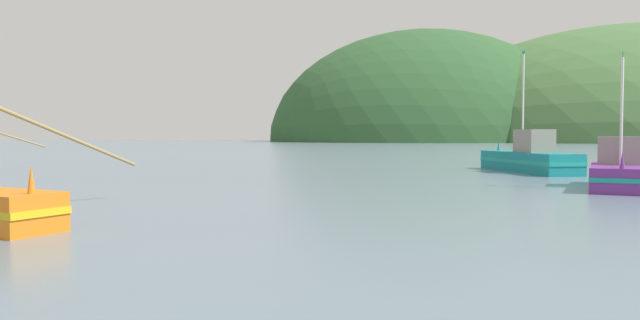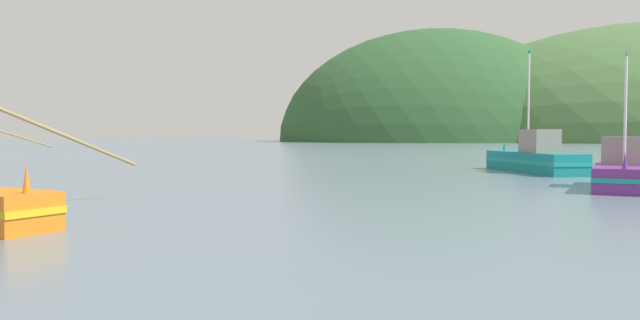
% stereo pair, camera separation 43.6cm
% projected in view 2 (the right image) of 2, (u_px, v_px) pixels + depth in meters
% --- Properties ---
extents(hill_far_left, '(109.97, 87.97, 78.06)m').
position_uv_depth(hill_far_left, '(435.00, 141.00, 214.91)').
color(hill_far_left, '#2D562D').
rests_on(hill_far_left, ground).
extents(fishing_boat_teal, '(3.97, 9.74, 7.89)m').
position_uv_depth(fishing_boat_teal, '(534.00, 159.00, 39.06)').
color(fishing_boat_teal, '#147F84').
rests_on(fishing_boat_teal, ground).
extents(fishing_boat_purple, '(5.04, 7.33, 6.04)m').
position_uv_depth(fishing_boat_purple, '(624.00, 172.00, 27.18)').
color(fishing_boat_purple, '#6B2D84').
rests_on(fishing_boat_purple, ground).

